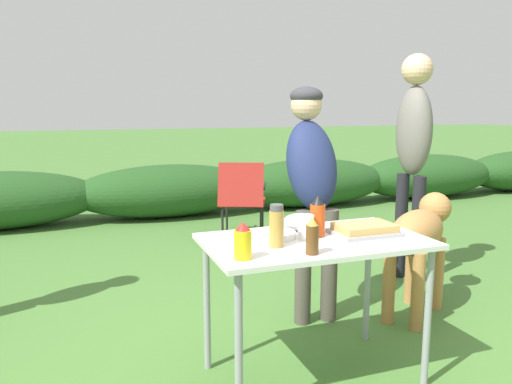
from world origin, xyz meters
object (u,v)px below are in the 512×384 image
object	(u,v)px
folding_table	(315,254)
standing_person_with_beanie	(312,175)
plate_stack	(274,235)
camp_chair_green_behind_table	(242,196)
paper_cup_stack	(306,227)
mixing_bowl	(301,222)
beer_bottle	(312,237)
dog	(419,236)
spice_jar	(276,226)
hot_sauce_bottle	(317,217)
mustard_bottle	(243,242)
food_tray	(365,229)
standing_person_in_red_jacket	(413,142)

from	to	relation	value
folding_table	standing_person_with_beanie	distance (m)	0.84
plate_stack	camp_chair_green_behind_table	size ratio (longest dim) A/B	0.27
plate_stack	paper_cup_stack	bearing A→B (deg)	-32.04
mixing_bowl	paper_cup_stack	distance (m)	0.20
beer_bottle	plate_stack	bearing A→B (deg)	99.42
plate_stack	mixing_bowl	distance (m)	0.22
dog	camp_chair_green_behind_table	bearing A→B (deg)	158.87
spice_jar	standing_person_with_beanie	world-z (taller)	standing_person_with_beanie
spice_jar	standing_person_with_beanie	size ratio (longest dim) A/B	0.13
folding_table	camp_chair_green_behind_table	distance (m)	2.77
plate_stack	hot_sauce_bottle	bearing A→B (deg)	-11.75
mustard_bottle	food_tray	bearing A→B (deg)	14.26
paper_cup_stack	standing_person_in_red_jacket	xyz separation A→B (m)	(1.44, 1.07, 0.31)
folding_table	standing_person_with_beanie	world-z (taller)	standing_person_with_beanie
mixing_bowl	mustard_bottle	xyz separation A→B (m)	(-0.45, -0.39, 0.03)
spice_jar	beer_bottle	bearing A→B (deg)	-57.80
paper_cup_stack	beer_bottle	xyz separation A→B (m)	(-0.08, -0.24, 0.02)
plate_stack	spice_jar	size ratio (longest dim) A/B	1.10
plate_stack	hot_sauce_bottle	size ratio (longest dim) A/B	1.07
plate_stack	spice_jar	distance (m)	0.19
standing_person_with_beanie	camp_chair_green_behind_table	world-z (taller)	standing_person_with_beanie
standing_person_with_beanie	camp_chair_green_behind_table	size ratio (longest dim) A/B	1.83
mustard_bottle	standing_person_with_beanie	size ratio (longest dim) A/B	0.11
folding_table	mustard_bottle	size ratio (longest dim) A/B	6.72
food_tray	standing_person_in_red_jacket	size ratio (longest dim) A/B	0.19
dog	spice_jar	bearing A→B (deg)	-100.02
beer_bottle	camp_chair_green_behind_table	world-z (taller)	beer_bottle
paper_cup_stack	mustard_bottle	bearing A→B (deg)	-153.13
mixing_bowl	standing_person_with_beanie	world-z (taller)	standing_person_with_beanie
mixing_bowl	beer_bottle	world-z (taller)	beer_bottle
plate_stack	standing_person_with_beanie	bearing A→B (deg)	50.37
mixing_bowl	paper_cup_stack	world-z (taller)	paper_cup_stack
mixing_bowl	paper_cup_stack	bearing A→B (deg)	-107.44
mixing_bowl	spice_jar	world-z (taller)	spice_jar
plate_stack	standing_person_with_beanie	world-z (taller)	standing_person_with_beanie
folding_table	camp_chair_green_behind_table	world-z (taller)	camp_chair_green_behind_table
mixing_bowl	hot_sauce_bottle	world-z (taller)	hot_sauce_bottle
camp_chair_green_behind_table	mustard_bottle	bearing A→B (deg)	-85.17
mustard_bottle	standing_person_in_red_jacket	distance (m)	2.25
hot_sauce_bottle	spice_jar	distance (m)	0.29
folding_table	beer_bottle	xyz separation A→B (m)	(-0.13, -0.23, 0.16)
mixing_bowl	hot_sauce_bottle	xyz separation A→B (m)	(0.02, -0.15, 0.06)
beer_bottle	camp_chair_green_behind_table	size ratio (longest dim) A/B	0.20
paper_cup_stack	hot_sauce_bottle	size ratio (longest dim) A/B	0.59
mustard_bottle	dog	size ratio (longest dim) A/B	0.18
beer_bottle	mixing_bowl	bearing A→B (deg)	71.44
mixing_bowl	standing_person_with_beanie	distance (m)	0.64
beer_bottle	standing_person_with_beanie	bearing A→B (deg)	63.92
folding_table	standing_person_with_beanie	bearing A→B (deg)	65.16
paper_cup_stack	standing_person_with_beanie	distance (m)	0.82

